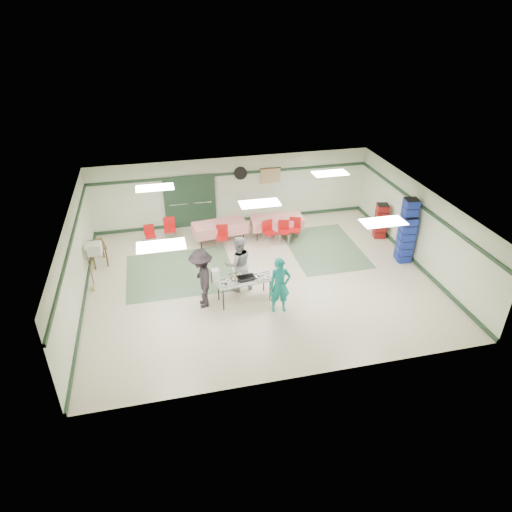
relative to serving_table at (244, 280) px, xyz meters
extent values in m
plane|color=beige|center=(0.72, 1.04, -0.71)|extent=(11.00, 11.00, 0.00)
plane|color=silver|center=(0.72, 1.04, 1.99)|extent=(11.00, 11.00, 0.00)
plane|color=silver|center=(0.72, 5.54, 0.64)|extent=(11.00, 0.00, 11.00)
plane|color=silver|center=(0.72, -3.46, 0.64)|extent=(11.00, 0.00, 11.00)
plane|color=silver|center=(-4.78, 1.04, 0.64)|extent=(0.00, 9.00, 9.00)
plane|color=silver|center=(6.22, 1.04, 0.64)|extent=(0.00, 9.00, 9.00)
cube|color=#1E3724|center=(0.72, 5.51, 1.34)|extent=(11.00, 0.06, 0.10)
cube|color=#1E3724|center=(0.72, 5.51, -0.65)|extent=(11.00, 0.06, 0.12)
cube|color=#1E3724|center=(-4.75, 1.04, 1.34)|extent=(0.06, 9.00, 0.10)
cube|color=#1E3724|center=(-4.75, 1.04, -0.65)|extent=(0.06, 9.00, 0.12)
cube|color=#1E3724|center=(6.19, 1.04, 1.34)|extent=(0.06, 9.00, 0.10)
cube|color=#1E3724|center=(6.19, 1.04, -0.65)|extent=(0.06, 9.00, 0.12)
cube|color=#5A7858|center=(-1.78, 2.04, -0.71)|extent=(3.50, 3.00, 0.01)
cube|color=#5A7858|center=(3.52, 2.54, -0.71)|extent=(2.50, 3.50, 0.01)
cube|color=gray|center=(-1.48, 5.48, 0.34)|extent=(0.90, 0.06, 2.10)
cube|color=gray|center=(-0.53, 5.48, 0.34)|extent=(0.90, 0.06, 2.10)
cube|color=#1E3724|center=(-1.01, 5.46, 0.34)|extent=(2.00, 0.03, 2.15)
cylinder|color=black|center=(1.02, 5.48, 1.34)|extent=(0.50, 0.10, 0.50)
cube|color=tan|center=(2.22, 5.48, 1.14)|extent=(0.80, 0.02, 0.60)
cube|color=#B0AFAA|center=(0.00, 0.00, 0.03)|extent=(1.75, 0.87, 0.04)
cylinder|color=black|center=(-0.69, -0.35, -0.35)|extent=(0.04, 0.04, 0.72)
cylinder|color=black|center=(0.75, -0.19, -0.35)|extent=(0.04, 0.04, 0.72)
cylinder|color=black|center=(-0.75, 0.19, -0.35)|extent=(0.04, 0.04, 0.72)
cylinder|color=black|center=(0.69, 0.35, -0.35)|extent=(0.04, 0.04, 0.72)
cube|color=silver|center=(0.55, -0.01, 0.06)|extent=(0.57, 0.46, 0.02)
cube|color=silver|center=(-0.08, 0.15, 0.06)|extent=(0.63, 0.51, 0.02)
cube|color=silver|center=(-0.51, -0.12, 0.06)|extent=(0.61, 0.49, 0.02)
cube|color=black|center=(0.05, -0.02, 0.09)|extent=(0.55, 0.38, 0.08)
cube|color=white|center=(-0.85, 0.03, 0.26)|extent=(0.25, 0.24, 0.42)
imported|color=#13857E|center=(0.90, -0.73, 0.15)|extent=(0.65, 0.45, 1.72)
imported|color=#97979C|center=(-0.04, 0.64, 0.20)|extent=(0.94, 0.76, 1.83)
imported|color=black|center=(-1.24, 0.03, 0.22)|extent=(0.69, 1.20, 1.86)
cube|color=red|center=(2.10, 3.94, 0.03)|extent=(2.01, 0.99, 0.05)
cube|color=red|center=(2.10, 3.94, -0.16)|extent=(2.01, 1.01, 0.40)
cylinder|color=black|center=(1.26, 3.68, -0.35)|extent=(0.04, 0.04, 0.72)
cylinder|color=black|center=(2.88, 3.55, -0.35)|extent=(0.04, 0.04, 0.72)
cylinder|color=black|center=(1.31, 4.33, -0.35)|extent=(0.04, 0.04, 0.72)
cylinder|color=black|center=(2.93, 4.20, -0.35)|extent=(0.04, 0.04, 0.72)
cube|color=red|center=(-0.10, 3.94, 0.03)|extent=(2.05, 1.09, 0.05)
cube|color=red|center=(-0.10, 3.94, -0.16)|extent=(2.05, 1.11, 0.40)
cylinder|color=black|center=(-0.87, 3.51, -0.35)|extent=(0.04, 0.04, 0.72)
cylinder|color=black|center=(0.75, 3.72, -0.35)|extent=(0.04, 0.04, 0.72)
cylinder|color=black|center=(-0.95, 4.16, -0.35)|extent=(0.04, 0.04, 0.72)
cylinder|color=black|center=(0.66, 4.37, -0.35)|extent=(0.04, 0.04, 0.72)
cube|color=red|center=(2.19, 3.29, -0.27)|extent=(0.46, 0.46, 0.04)
cube|color=red|center=(2.22, 3.47, -0.05)|extent=(0.40, 0.10, 0.40)
cylinder|color=silver|center=(2.01, 3.16, -0.50)|extent=(0.02, 0.02, 0.42)
cylinder|color=silver|center=(2.32, 3.11, -0.50)|extent=(0.02, 0.02, 0.42)
cylinder|color=silver|center=(2.06, 3.47, -0.50)|extent=(0.02, 0.02, 0.42)
cylinder|color=silver|center=(2.37, 3.42, -0.50)|extent=(0.02, 0.02, 0.42)
cube|color=red|center=(1.64, 3.29, -0.24)|extent=(0.53, 0.53, 0.04)
cube|color=red|center=(1.59, 3.47, -0.01)|extent=(0.42, 0.15, 0.43)
cylinder|color=silver|center=(1.53, 3.08, -0.49)|extent=(0.02, 0.02, 0.45)
cylinder|color=silver|center=(1.85, 3.17, -0.49)|extent=(0.02, 0.02, 0.45)
cylinder|color=silver|center=(1.43, 3.41, -0.49)|extent=(0.02, 0.02, 0.45)
cylinder|color=silver|center=(1.76, 3.50, -0.49)|extent=(0.02, 0.02, 0.45)
cube|color=red|center=(2.60, 3.29, -0.24)|extent=(0.54, 0.54, 0.04)
cube|color=red|center=(2.67, 3.47, -0.01)|extent=(0.42, 0.18, 0.43)
cylinder|color=silver|center=(2.39, 3.18, -0.49)|extent=(0.02, 0.02, 0.45)
cylinder|color=silver|center=(2.71, 3.07, -0.49)|extent=(0.02, 0.02, 0.45)
cylinder|color=silver|center=(2.50, 3.51, -0.49)|extent=(0.02, 0.02, 0.45)
cylinder|color=silver|center=(2.82, 3.40, -0.49)|extent=(0.02, 0.02, 0.45)
cube|color=red|center=(-0.12, 3.29, -0.24)|extent=(0.48, 0.48, 0.04)
cube|color=red|center=(-0.09, 3.48, -0.01)|extent=(0.43, 0.11, 0.42)
cylinder|color=silver|center=(-0.31, 3.15, -0.49)|extent=(0.02, 0.02, 0.45)
cylinder|color=silver|center=(0.02, 3.10, -0.49)|extent=(0.02, 0.02, 0.45)
cylinder|color=silver|center=(-0.26, 3.48, -0.49)|extent=(0.02, 0.02, 0.45)
cylinder|color=silver|center=(0.07, 3.43, -0.49)|extent=(0.02, 0.02, 0.45)
cube|color=red|center=(-1.92, 4.34, -0.24)|extent=(0.44, 0.44, 0.04)
cube|color=red|center=(-1.91, 4.53, 0.00)|extent=(0.43, 0.05, 0.43)
cylinder|color=silver|center=(-2.09, 4.17, -0.49)|extent=(0.02, 0.02, 0.45)
cylinder|color=silver|center=(-1.75, 4.17, -0.49)|extent=(0.02, 0.02, 0.45)
cylinder|color=silver|center=(-2.09, 4.51, -0.49)|extent=(0.02, 0.02, 0.45)
cylinder|color=silver|center=(-1.74, 4.51, -0.49)|extent=(0.02, 0.02, 0.45)
cube|color=red|center=(-2.64, 4.14, -0.30)|extent=(0.43, 0.43, 0.04)
cube|color=red|center=(-2.67, 4.31, -0.09)|extent=(0.38, 0.10, 0.37)
cylinder|color=silver|center=(-2.77, 3.97, -0.52)|extent=(0.02, 0.02, 0.39)
cylinder|color=silver|center=(-2.47, 4.02, -0.52)|extent=(0.02, 0.02, 0.39)
cylinder|color=silver|center=(-2.81, 4.26, -0.52)|extent=(0.02, 0.02, 0.39)
cylinder|color=silver|center=(-2.52, 4.31, -0.52)|extent=(0.02, 0.02, 0.39)
cube|color=navy|center=(5.87, 1.06, 0.14)|extent=(0.47, 0.47, 1.70)
cube|color=maroon|center=(5.87, 2.91, -0.04)|extent=(0.50, 0.50, 1.35)
cube|color=navy|center=(5.87, 1.15, 0.43)|extent=(0.50, 0.50, 2.29)
cube|color=brown|center=(-4.43, 3.27, 0.01)|extent=(0.71, 0.92, 0.05)
cube|color=brown|center=(-4.55, 2.89, -0.36)|extent=(0.05, 0.05, 0.70)
cube|color=brown|center=(-4.14, 3.00, -0.36)|extent=(0.05, 0.05, 0.70)
cube|color=brown|center=(-4.71, 3.54, -0.36)|extent=(0.05, 0.05, 0.70)
cube|color=brown|center=(-4.31, 3.65, -0.36)|extent=(0.05, 0.05, 0.70)
cube|color=silver|center=(-4.43, 2.61, 0.22)|extent=(0.49, 0.43, 0.37)
cylinder|color=brown|center=(-4.51, 1.69, 0.02)|extent=(0.06, 0.23, 1.40)
camera|label=1|loc=(-2.22, -11.16, 7.39)|focal=32.00mm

